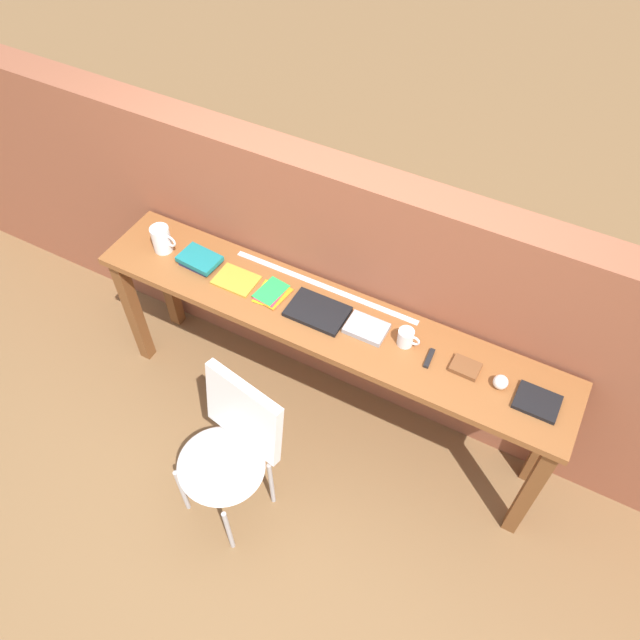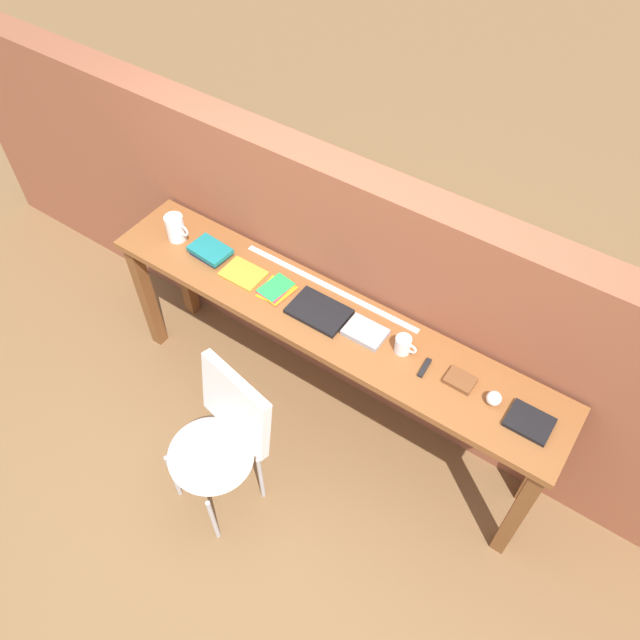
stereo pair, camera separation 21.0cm
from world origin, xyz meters
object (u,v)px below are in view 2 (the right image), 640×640
Objects in this scene: pitcher_white at (176,228)px; sports_ball_small at (494,398)px; book_repair_rightmost at (529,422)px; book_open_centre at (319,311)px; leather_journal_brown at (460,380)px; mug at (403,345)px; chair_white_moulded at (220,438)px; magazine_cycling at (243,274)px; pamphlet_pile_colourful at (276,289)px; book_stack_leftmost at (211,251)px; multitool_folded at (425,368)px.

sports_ball_small is (1.86, -0.00, -0.04)m from pitcher_white.
pitcher_white is at bearing 179.96° from book_repair_rightmost.
leather_journal_brown is (0.75, 0.02, 0.00)m from book_open_centre.
leather_journal_brown is at bearing 175.74° from book_repair_rightmost.
book_repair_rightmost is (0.34, -0.03, -0.00)m from leather_journal_brown.
pitcher_white is 1.67× the size of mug.
magazine_cycling is (-0.36, 0.68, 0.36)m from chair_white_moulded.
pitcher_white is (-0.82, 0.69, 0.43)m from chair_white_moulded.
pamphlet_pile_colourful is 0.66× the size of book_open_centre.
book_open_centre is at bearing -179.97° from book_repair_rightmost.
book_stack_leftmost is at bearing 179.70° from sports_ball_small.
mug reaches higher than sports_ball_small.
pamphlet_pile_colourful is at bearing -179.84° from sports_ball_small.
magazine_cycling is 0.93m from mug.
pitcher_white is 1.69m from leather_journal_brown.
book_stack_leftmost is at bearing 179.69° from book_repair_rightmost.
book_stack_leftmost is 1.63m from sports_ball_small.
pitcher_white is 0.63× the size of book_open_centre.
sports_ball_small is (0.47, -0.02, -0.01)m from mug.
pamphlet_pile_colourful is 0.72m from mug.
pitcher_white is 1.40m from mug.
mug is at bearing 2.07° from magazine_cycling.
multitool_folded is 0.33m from sports_ball_small.
book_stack_leftmost is 3.29× the size of sports_ball_small.
pitcher_white reaches higher than pamphlet_pile_colourful.
mug is (0.93, 0.04, 0.04)m from magazine_cycling.
chair_white_moulded is 0.99m from book_stack_leftmost.
magazine_cycling is 1.97× the size of multitool_folded.
magazine_cycling is at bearing -179.27° from book_open_centre.
pitcher_white is 0.96× the size of book_repair_rightmost.
chair_white_moulded is 1.30m from sports_ball_small.
book_stack_leftmost is 1.71× the size of leather_journal_brown.
sports_ball_small is at bearing -0.30° from book_stack_leftmost.
book_stack_leftmost is 0.45m from pamphlet_pile_colourful.
book_open_centre is (0.26, -0.00, 0.00)m from pamphlet_pile_colourful.
magazine_cycling is 1.97× the size of mug.
book_open_centre is 2.64× the size of mug.
book_open_centre is 0.75m from leather_journal_brown.
pamphlet_pile_colourful is at bearing 1.98° from magazine_cycling.
chair_white_moulded is at bearing -146.39° from sports_ball_small.
book_open_centre is 0.92m from sports_ball_small.
book_repair_rightmost reaches higher than multitool_folded.
multitool_folded is at bearing -179.77° from book_repair_rightmost.
sports_ball_small is (1.18, 0.00, 0.03)m from pamphlet_pile_colourful.
mug is at bearing 0.98° from pitcher_white.
pitcher_white is 0.94m from book_open_centre.
multitool_folded is at bearing 44.04° from chair_white_moulded.
book_repair_rightmost reaches higher than magazine_cycling.
leather_journal_brown reaches higher than multitool_folded.
mug is 0.64m from book_repair_rightmost.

